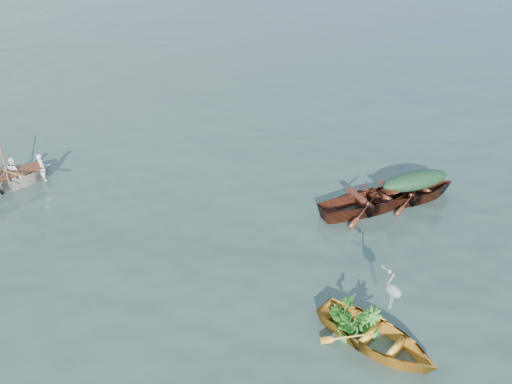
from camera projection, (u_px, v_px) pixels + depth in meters
ground at (343, 262)px, 12.22m from camera, size 140.00×140.00×0.00m
yellow_dinghy at (375, 345)px, 9.92m from camera, size 2.04×3.38×0.85m
green_tarp_boat at (412, 200)px, 14.74m from camera, size 4.14×2.14×0.90m
open_wooden_boat at (369, 210)px, 14.28m from camera, size 4.61×2.30×1.03m
rowed_boat at (7, 189)px, 15.34m from camera, size 4.07×1.42×0.94m
green_tarp_cover at (415, 179)px, 14.38m from camera, size 2.28×1.18×0.52m
thwart_benches at (372, 194)px, 14.01m from camera, size 2.33×1.28×0.04m
heron at (392, 296)px, 9.85m from camera, size 0.36×0.45×0.92m
dinghy_weeds at (355, 304)px, 9.88m from camera, size 0.88×1.03×0.60m
rowers at (0, 164)px, 14.91m from camera, size 2.86×1.24×0.76m
oars at (3, 174)px, 15.09m from camera, size 0.74×2.63×0.06m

